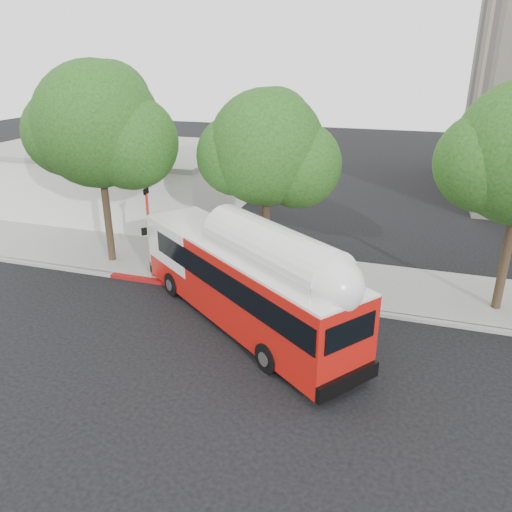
% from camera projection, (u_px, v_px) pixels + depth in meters
% --- Properties ---
extents(ground, '(120.00, 120.00, 0.00)m').
position_uv_depth(ground, '(244.00, 346.00, 18.07)').
color(ground, black).
rests_on(ground, ground).
extents(sidewalk, '(60.00, 5.00, 0.15)m').
position_uv_depth(sidewalk, '(288.00, 275.00, 23.78)').
color(sidewalk, gray).
rests_on(sidewalk, ground).
extents(curb_strip, '(60.00, 0.30, 0.15)m').
position_uv_depth(curb_strip, '(273.00, 298.00, 21.49)').
color(curb_strip, gray).
rests_on(curb_strip, ground).
extents(red_curb_segment, '(10.00, 0.32, 0.16)m').
position_uv_depth(red_curb_segment, '(209.00, 289.00, 22.34)').
color(red_curb_segment, maroon).
rests_on(red_curb_segment, ground).
extents(street_tree_left, '(6.67, 5.80, 9.74)m').
position_uv_depth(street_tree_left, '(107.00, 130.00, 22.94)').
color(street_tree_left, '#2D2116').
rests_on(street_tree_left, ground).
extents(street_tree_mid, '(5.75, 5.00, 8.62)m').
position_uv_depth(street_tree_mid, '(276.00, 153.00, 21.38)').
color(street_tree_mid, '#2D2116').
rests_on(street_tree_mid, ground).
extents(low_commercial_bldg, '(16.20, 10.20, 4.25)m').
position_uv_depth(low_commercial_bldg, '(116.00, 178.00, 33.61)').
color(low_commercial_bldg, silver).
rests_on(low_commercial_bldg, ground).
extents(transit_bus, '(11.15, 9.12, 3.66)m').
position_uv_depth(transit_bus, '(243.00, 284.00, 19.04)').
color(transit_bus, red).
rests_on(transit_bus, ground).
extents(signal_pole, '(0.12, 0.41, 4.35)m').
position_uv_depth(signal_pole, '(150.00, 234.00, 22.76)').
color(signal_pole, red).
rests_on(signal_pole, ground).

